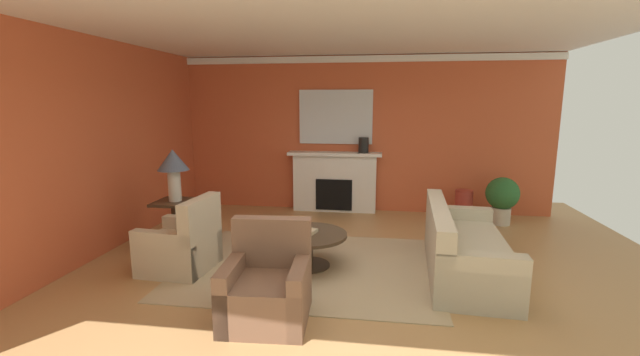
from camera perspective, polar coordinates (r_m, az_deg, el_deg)
name	(u,v)px	position (r m, az deg, el deg)	size (l,w,h in m)	color
ground_plane	(340,273)	(5.30, 2.72, -12.99)	(8.72, 8.72, 0.00)	tan
wall_fireplace	(356,134)	(8.10, 5.06, 6.01)	(7.30, 0.12, 2.98)	#C65633
wall_window	(95,148)	(6.47, -28.59, 3.69)	(0.12, 6.92, 2.98)	#C65633
ceiling_panel	(344,25)	(5.24, 3.36, 20.35)	(7.30, 6.92, 0.06)	white
crown_moulding	(357,59)	(8.03, 5.19, 16.04)	(7.30, 0.08, 0.12)	white
area_rug	(308,266)	(5.49, -1.62, -12.04)	(3.24, 2.52, 0.01)	tan
fireplace	(335,183)	(8.05, 2.03, -0.73)	(1.80, 0.35, 1.16)	white
mantel_mirror	(336,117)	(8.02, 2.18, 8.41)	(1.41, 0.04, 1.03)	silver
sofa	(463,251)	(5.46, 19.08, -9.51)	(1.03, 2.15, 0.85)	#BCB299
armchair_near_window	(182,247)	(5.57, -18.50, -8.97)	(0.86, 0.86, 0.95)	#C1B293
armchair_facing_fireplace	(267,289)	(4.21, -7.30, -14.95)	(0.85, 0.85, 0.95)	brown
coffee_table	(308,242)	(5.38, -1.63, -8.79)	(1.00, 1.00, 0.45)	#3D2D1E
side_table	(177,221)	(6.41, -19.16, -5.60)	(0.56, 0.56, 0.70)	#3D2D1E
table_lamp	(173,165)	(6.24, -19.61, 1.71)	(0.44, 0.44, 0.75)	beige
vase_tall_corner	(463,205)	(7.92, 19.20, -3.55)	(0.31, 0.31, 0.55)	#9E3328
vase_mantel_right	(364,145)	(7.85, 6.03, 4.52)	(0.19, 0.19, 0.29)	black
book_red_cover	(308,231)	(5.35, -1.61, -7.35)	(0.19, 0.19, 0.04)	tan
potted_plant	(502,197)	(7.83, 23.85, -2.38)	(0.56, 0.56, 0.83)	#BCB29E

